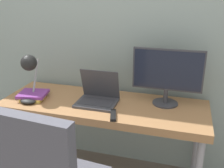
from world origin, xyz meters
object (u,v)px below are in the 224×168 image
(laptop, at_px, (98,96))
(monitor, at_px, (167,74))
(game_controller, at_px, (28,101))
(book_stack, at_px, (33,96))
(desk_lamp, at_px, (30,66))

(laptop, distance_m, monitor, 0.57)
(monitor, height_order, game_controller, monitor)
(monitor, distance_m, book_stack, 1.10)
(desk_lamp, distance_m, game_controller, 0.28)
(book_stack, bearing_deg, monitor, 11.39)
(laptop, distance_m, game_controller, 0.56)
(monitor, bearing_deg, desk_lamp, -169.95)
(desk_lamp, relative_size, book_stack, 1.47)
(laptop, relative_size, monitor, 0.59)
(laptop, bearing_deg, game_controller, -162.39)
(laptop, relative_size, desk_lamp, 0.84)
(desk_lamp, height_order, game_controller, desk_lamp)
(monitor, relative_size, book_stack, 2.11)
(desk_lamp, distance_m, book_stack, 0.25)
(book_stack, bearing_deg, desk_lamp, 112.87)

